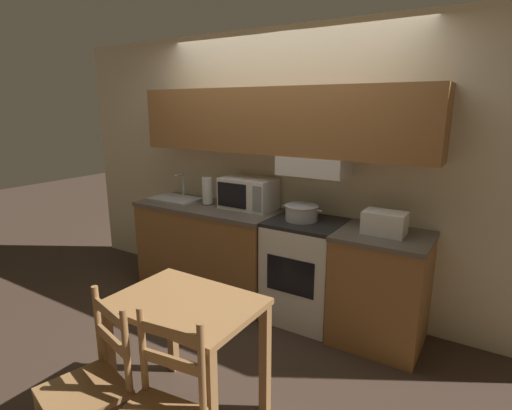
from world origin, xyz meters
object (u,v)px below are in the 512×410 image
object	(u,v)px
dining_table	(186,323)
cooking_pot	(302,212)
toaster	(385,223)
sink_basin	(175,198)
stove_range	(305,270)
chair_left_of_table	(91,388)
paper_towel_roll	(207,191)
microwave	(249,193)

from	to	relation	value
dining_table	cooking_pot	bearing A→B (deg)	88.22
toaster	sink_basin	distance (m)	2.16
stove_range	chair_left_of_table	distance (m)	1.98
stove_range	paper_towel_roll	size ratio (longest dim) A/B	3.37
stove_range	cooking_pot	xyz separation A→B (m)	(-0.05, -0.00, 0.53)
microwave	sink_basin	size ratio (longest dim) A/B	1.01
microwave	dining_table	bearing A→B (deg)	-69.80
paper_towel_roll	microwave	bearing A→B (deg)	10.64
sink_basin	paper_towel_roll	distance (m)	0.42
cooking_pot	sink_basin	world-z (taller)	sink_basin
stove_range	microwave	bearing A→B (deg)	170.81
toaster	paper_towel_roll	distance (m)	1.75
stove_range	sink_basin	distance (m)	1.57
cooking_pot	chair_left_of_table	world-z (taller)	cooking_pot
cooking_pot	paper_towel_roll	distance (m)	1.05
paper_towel_roll	dining_table	distance (m)	1.83
cooking_pot	toaster	bearing A→B (deg)	-0.70
stove_range	toaster	size ratio (longest dim) A/B	2.79
sink_basin	cooking_pot	bearing A→B (deg)	0.36
paper_towel_roll	chair_left_of_table	size ratio (longest dim) A/B	0.29
microwave	cooking_pot	bearing A→B (deg)	-10.10
dining_table	microwave	bearing A→B (deg)	110.20
sink_basin	stove_range	bearing A→B (deg)	0.45
stove_range	toaster	bearing A→B (deg)	-0.97
chair_left_of_table	paper_towel_roll	bearing A→B (deg)	126.82
sink_basin	toaster	bearing A→B (deg)	0.02
cooking_pot	toaster	world-z (taller)	toaster
microwave	chair_left_of_table	world-z (taller)	microwave
stove_range	dining_table	world-z (taller)	stove_range
toaster	chair_left_of_table	distance (m)	2.24
sink_basin	microwave	bearing A→B (deg)	8.07
chair_left_of_table	cooking_pot	bearing A→B (deg)	97.65
sink_basin	paper_towel_roll	bearing A→B (deg)	5.26
stove_range	microwave	distance (m)	0.90
toaster	sink_basin	xyz separation A→B (m)	(-2.15, -0.00, -0.07)
sink_basin	dining_table	bearing A→B (deg)	-45.45
microwave	sink_basin	distance (m)	0.86
microwave	sink_basin	bearing A→B (deg)	-171.93
toaster	chair_left_of_table	size ratio (longest dim) A/B	0.36
stove_range	microwave	xyz separation A→B (m)	(-0.66, 0.11, 0.60)
microwave	chair_left_of_table	xyz separation A→B (m)	(0.37, -2.07, -0.61)
microwave	dining_table	world-z (taller)	microwave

